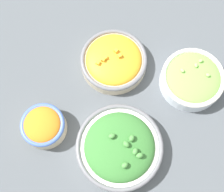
{
  "coord_description": "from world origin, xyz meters",
  "views": [
    {
      "loc": [
        -0.19,
        -0.17,
        0.82
      ],
      "look_at": [
        0.0,
        0.0,
        0.03
      ],
      "focal_mm": 50.0,
      "sensor_mm": 36.0,
      "label": 1
    }
  ],
  "objects_px": {
    "bowl_lettuce": "(192,79)",
    "bowl_broccoli": "(119,147)",
    "bowl_squash": "(114,61)",
    "bowl_carrots": "(44,126)"
  },
  "relations": [
    {
      "from": "bowl_squash",
      "to": "bowl_broccoli",
      "type": "xyz_separation_m",
      "value": [
        -0.17,
        -0.17,
        0.0
      ]
    },
    {
      "from": "bowl_lettuce",
      "to": "bowl_carrots",
      "type": "relative_size",
      "value": 1.5
    },
    {
      "from": "bowl_carrots",
      "to": "bowl_squash",
      "type": "distance_m",
      "value": 0.26
    },
    {
      "from": "bowl_lettuce",
      "to": "bowl_broccoli",
      "type": "distance_m",
      "value": 0.27
    },
    {
      "from": "bowl_carrots",
      "to": "bowl_broccoli",
      "type": "height_order",
      "value": "bowl_broccoli"
    },
    {
      "from": "bowl_carrots",
      "to": "bowl_squash",
      "type": "relative_size",
      "value": 0.62
    },
    {
      "from": "bowl_carrots",
      "to": "bowl_broccoli",
      "type": "xyz_separation_m",
      "value": [
        0.09,
        -0.18,
        -0.0
      ]
    },
    {
      "from": "bowl_lettuce",
      "to": "bowl_carrots",
      "type": "bearing_deg",
      "value": 149.09
    },
    {
      "from": "bowl_squash",
      "to": "bowl_broccoli",
      "type": "bearing_deg",
      "value": -135.76
    },
    {
      "from": "bowl_lettuce",
      "to": "bowl_broccoli",
      "type": "height_order",
      "value": "bowl_broccoli"
    }
  ]
}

